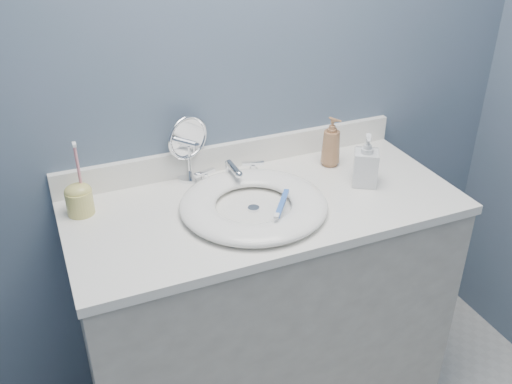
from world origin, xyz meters
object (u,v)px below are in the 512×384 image
soap_bottle_amber (331,142)px  toothbrush_holder (79,198)px  makeup_mirror (188,145)px  soap_bottle_clear (366,160)px

soap_bottle_amber → toothbrush_holder: (-0.85, 0.01, -0.03)m
makeup_mirror → soap_bottle_amber: bearing=-29.6°
makeup_mirror → soap_bottle_amber: 0.49m
soap_bottle_amber → soap_bottle_clear: size_ratio=1.01×
soap_bottle_amber → toothbrush_holder: bearing=154.2°
soap_bottle_amber → soap_bottle_clear: 0.17m
makeup_mirror → soap_bottle_amber: size_ratio=1.28×
makeup_mirror → soap_bottle_amber: (0.48, -0.09, -0.03)m
makeup_mirror → toothbrush_holder: toothbrush_holder is taller
makeup_mirror → toothbrush_holder: bearing=174.8°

